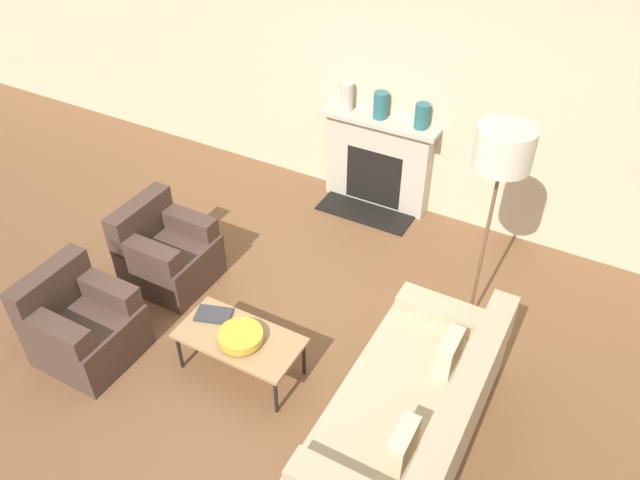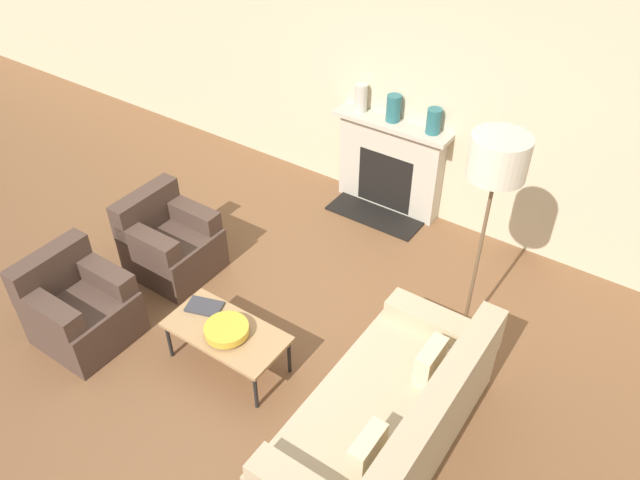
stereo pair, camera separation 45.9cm
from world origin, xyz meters
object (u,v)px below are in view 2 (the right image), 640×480
at_px(fireplace, 389,166).
at_px(coffee_table, 226,333).
at_px(couch, 388,420).
at_px(bowl, 227,330).
at_px(mantel_vase_left, 361,98).
at_px(armchair_far, 170,243).
at_px(book, 204,307).
at_px(armchair_near, 79,308).
at_px(mantel_vase_center_left, 394,108).
at_px(mantel_vase_center_right, 434,121).
at_px(floor_lamp, 496,170).

height_order(fireplace, coffee_table, fireplace).
distance_m(couch, bowl, 1.44).
bearing_deg(mantel_vase_left, fireplace, -2.15).
distance_m(armchair_far, book, 1.09).
relative_size(couch, bowl, 5.53).
relative_size(coffee_table, book, 3.00).
bearing_deg(book, couch, -19.56).
bearing_deg(armchair_near, armchair_far, 0.00).
distance_m(fireplace, bowl, 2.79).
bearing_deg(mantel_vase_center_left, bowl, -87.60).
relative_size(bowl, book, 1.07).
bearing_deg(mantel_vase_left, armchair_near, -103.86).
height_order(book, mantel_vase_center_right, mantel_vase_center_right).
xyz_separation_m(bowl, mantel_vase_left, (-0.51, 2.80, 0.75)).
relative_size(coffee_table, floor_lamp, 0.51).
xyz_separation_m(armchair_near, mantel_vase_center_right, (1.64, 3.24, 0.86)).
bearing_deg(bowl, fireplace, 92.14).
relative_size(bowl, mantel_vase_center_right, 1.39).
distance_m(coffee_table, mantel_vase_center_left, 2.90).
xyz_separation_m(floor_lamp, mantel_vase_left, (-1.95, 1.36, -0.51)).
height_order(fireplace, couch, fireplace).
xyz_separation_m(armchair_near, mantel_vase_center_left, (1.19, 3.24, 0.87)).
height_order(coffee_table, bowl, bowl).
distance_m(fireplace, armchair_near, 3.45).
bearing_deg(mantel_vase_left, floor_lamp, -34.99).
height_order(armchair_near, mantel_vase_center_left, mantel_vase_center_left).
height_order(armchair_far, mantel_vase_left, mantel_vase_left).
bearing_deg(bowl, mantel_vase_center_right, 83.15).
bearing_deg(bowl, floor_lamp, 45.04).
height_order(armchair_far, mantel_vase_center_right, mantel_vase_center_right).
bearing_deg(armchair_near, mantel_vase_left, -13.86).
distance_m(mantel_vase_center_left, mantel_vase_center_right, 0.45).
bearing_deg(mantel_vase_center_left, mantel_vase_center_right, 0.00).
bearing_deg(bowl, coffee_table, 144.25).
bearing_deg(mantel_vase_center_right, floor_lamp, -51.05).
bearing_deg(couch, armchair_near, -79.23).
relative_size(fireplace, couch, 0.65).
bearing_deg(bowl, book, 161.16).
height_order(couch, armchair_near, couch).
xyz_separation_m(coffee_table, bowl, (0.04, -0.03, 0.09)).
height_order(fireplace, floor_lamp, floor_lamp).
relative_size(mantel_vase_left, mantel_vase_center_right, 1.15).
bearing_deg(couch, floor_lamp, 179.63).
height_order(coffee_table, mantel_vase_left, mantel_vase_left).
distance_m(armchair_near, coffee_table, 1.35).
height_order(fireplace, armchair_near, fireplace).
distance_m(fireplace, coffee_table, 2.77).
bearing_deg(fireplace, bowl, -87.86).
xyz_separation_m(armchair_near, floor_lamp, (2.75, 1.87, 1.38)).
relative_size(couch, floor_lamp, 1.00).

